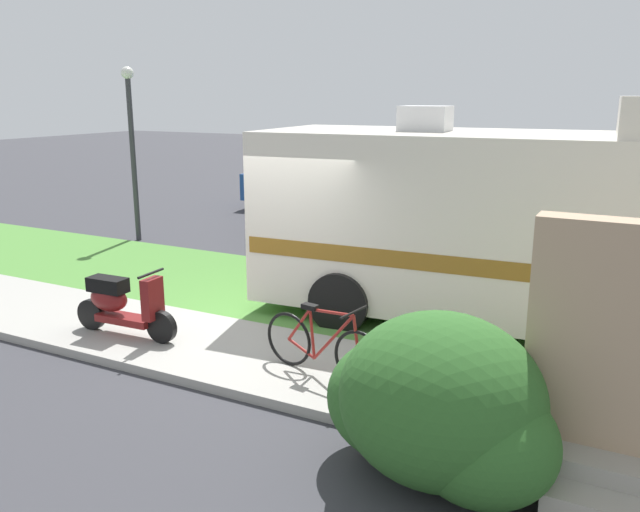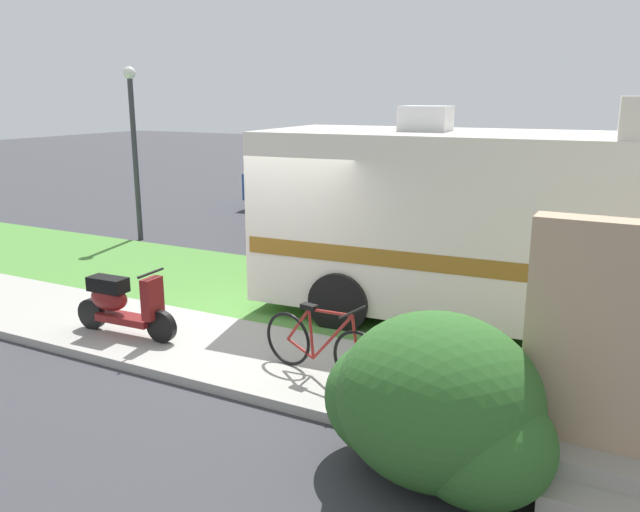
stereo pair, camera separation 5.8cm
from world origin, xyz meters
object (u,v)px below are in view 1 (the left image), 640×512
at_px(pickup_truck_far, 354,181).
at_px(street_lamp_post, 132,136).
at_px(pickup_truck_near, 404,208).
at_px(motorhome_rv, 497,221).
at_px(scooter, 121,303).
at_px(bicycle, 323,345).

distance_m(pickup_truck_far, street_lamp_post, 6.56).
relative_size(pickup_truck_near, street_lamp_post, 1.41).
xyz_separation_m(motorhome_rv, street_lamp_post, (-8.77, 1.98, 0.84)).
bearing_deg(street_lamp_post, scooter, -49.06).
bearing_deg(motorhome_rv, bicycle, -113.31).
height_order(scooter, pickup_truck_near, pickup_truck_near).
xyz_separation_m(pickup_truck_far, street_lamp_post, (-3.03, -5.62, 1.48)).
relative_size(bicycle, street_lamp_post, 0.43).
bearing_deg(pickup_truck_far, motorhome_rv, -52.97).
xyz_separation_m(pickup_truck_near, pickup_truck_far, (-2.86, 3.59, 0.02)).
distance_m(scooter, bicycle, 3.07).
relative_size(bicycle, pickup_truck_near, 0.30).
bearing_deg(scooter, pickup_truck_near, 78.19).
distance_m(pickup_truck_near, pickup_truck_far, 4.59).
bearing_deg(bicycle, pickup_truck_near, 102.66).
height_order(bicycle, pickup_truck_near, pickup_truck_near).
relative_size(pickup_truck_near, pickup_truck_far, 1.03).
xyz_separation_m(motorhome_rv, pickup_truck_far, (-5.74, 7.60, -0.64)).
relative_size(scooter, pickup_truck_near, 0.30).
height_order(pickup_truck_near, pickup_truck_far, pickup_truck_far).
xyz_separation_m(scooter, pickup_truck_far, (-1.37, 10.71, 0.37)).
height_order(pickup_truck_far, street_lamp_post, street_lamp_post).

